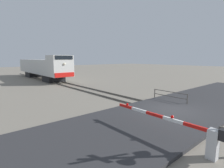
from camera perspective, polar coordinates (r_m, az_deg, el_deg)
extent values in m
plane|color=gray|center=(12.98, 19.41, -8.77)|extent=(160.00, 160.00, 0.00)
cube|color=#59544C|center=(12.37, 17.73, -9.18)|extent=(0.08, 80.00, 0.15)
cube|color=#59544C|center=(13.57, 20.96, -7.78)|extent=(0.08, 80.00, 0.15)
cube|color=#2D2D30|center=(12.96, 19.43, -8.41)|extent=(36.00, 6.33, 0.17)
cube|color=black|center=(29.44, -18.70, 1.76)|extent=(2.63, 3.20, 1.05)
cube|color=black|center=(38.94, -24.27, 2.99)|extent=(2.63, 3.20, 1.05)
cube|color=silver|center=(34.03, -22.04, 5.40)|extent=(3.09, 18.33, 2.46)
cube|color=silver|center=(26.89, -16.96, 8.34)|extent=(3.03, 3.09, 0.67)
cube|color=black|center=(25.45, -15.52, 8.41)|extent=(2.63, 0.06, 0.54)
cube|color=red|center=(25.55, -15.29, 2.92)|extent=(2.94, 0.08, 0.64)
sphere|color=#F2EACC|center=(25.45, -15.42, 6.41)|extent=(0.36, 0.36, 0.36)
cube|color=silver|center=(7.76, 30.30, -16.80)|extent=(0.36, 0.36, 1.15)
cube|color=red|center=(7.80, 25.72, -12.57)|extent=(0.10, 0.97, 0.14)
cube|color=white|center=(8.20, 19.43, -11.17)|extent=(0.10, 0.97, 0.14)
cube|color=red|center=(8.69, 13.84, -9.81)|extent=(0.10, 0.97, 0.14)
cube|color=white|center=(9.26, 8.92, -8.53)|extent=(0.10, 0.97, 0.14)
cube|color=red|center=(9.88, 4.63, -7.35)|extent=(0.10, 0.97, 0.14)
sphere|color=red|center=(8.18, 19.22, -10.19)|extent=(0.14, 0.14, 0.14)
sphere|color=red|center=(9.78, 5.07, -6.68)|extent=(0.14, 0.14, 0.14)
cylinder|color=#4C4742|center=(14.95, 23.56, -4.86)|extent=(0.08, 0.08, 0.95)
cylinder|color=#4C4742|center=(16.48, 13.89, -3.20)|extent=(0.08, 0.08, 0.95)
cylinder|color=#4C4742|center=(15.57, 18.56, -2.44)|extent=(0.06, 3.08, 0.06)
cylinder|color=#4C4742|center=(15.65, 18.49, -3.84)|extent=(0.06, 3.08, 0.06)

